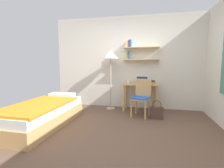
% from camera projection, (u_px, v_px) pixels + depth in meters
% --- Properties ---
extents(ground_plane, '(5.28, 5.28, 0.00)m').
position_uv_depth(ground_plane, '(115.00, 134.00, 3.04)').
color(ground_plane, brown).
extents(wall_back, '(4.40, 0.27, 2.60)m').
position_uv_depth(wall_back, '(130.00, 62.00, 4.84)').
color(wall_back, silver).
rests_on(wall_back, ground_plane).
extents(bed, '(0.89, 2.00, 0.54)m').
position_uv_depth(bed, '(43.00, 114.00, 3.46)').
color(bed, tan).
rests_on(bed, ground_plane).
extents(desk, '(0.92, 0.56, 0.74)m').
position_uv_depth(desk, '(140.00, 89.00, 4.54)').
color(desk, tan).
rests_on(desk, ground_plane).
extents(desk_chair, '(0.50, 0.50, 0.90)m').
position_uv_depth(desk_chair, '(142.00, 96.00, 4.05)').
color(desk_chair, tan).
rests_on(desk_chair, ground_plane).
extents(standing_lamp, '(0.43, 0.43, 1.63)m').
position_uv_depth(standing_lamp, '(111.00, 57.00, 4.61)').
color(standing_lamp, '#B2A893').
rests_on(standing_lamp, ground_plane).
extents(laptop, '(0.32, 0.22, 0.20)m').
position_uv_depth(laptop, '(142.00, 82.00, 4.51)').
color(laptop, '#B7BABF').
rests_on(laptop, desk).
extents(water_bottle, '(0.06, 0.06, 0.23)m').
position_uv_depth(water_bottle, '(128.00, 79.00, 4.64)').
color(water_bottle, silver).
rests_on(water_bottle, desk).
extents(book_stack, '(0.19, 0.26, 0.09)m').
position_uv_depth(book_stack, '(152.00, 82.00, 4.42)').
color(book_stack, gold).
rests_on(book_stack, desk).
extents(handbag, '(0.30, 0.11, 0.43)m').
position_uv_depth(handbag, '(156.00, 112.00, 3.89)').
color(handbag, '#4C382D').
rests_on(handbag, ground_plane).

